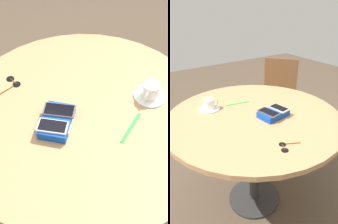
# 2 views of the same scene
# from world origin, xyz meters

# --- Properties ---
(ground_plane) EXTENTS (8.00, 8.00, 0.00)m
(ground_plane) POSITION_xyz_m (0.00, 0.00, 0.00)
(ground_plane) COLOR brown
(round_table) EXTENTS (1.14, 1.14, 0.77)m
(round_table) POSITION_xyz_m (0.00, 0.00, 0.67)
(round_table) COLOR #2D2D2D
(round_table) RESTS_ON ground_plane
(phone_box) EXTENTS (0.20, 0.14, 0.04)m
(phone_box) POSITION_xyz_m (-0.09, 0.09, 0.79)
(phone_box) COLOR #0F42AD
(phone_box) RESTS_ON round_table
(phone_white) EXTENTS (0.09, 0.13, 0.01)m
(phone_white) POSITION_xyz_m (-0.14, 0.09, 0.81)
(phone_white) COLOR silver
(phone_white) RESTS_ON phone_box
(phone_gray) EXTENTS (0.10, 0.15, 0.01)m
(phone_gray) POSITION_xyz_m (-0.05, 0.10, 0.81)
(phone_gray) COLOR #515156
(phone_gray) RESTS_ON phone_box
(saucer) EXTENTS (0.15, 0.15, 0.01)m
(saucer) POSITION_xyz_m (0.21, -0.24, 0.77)
(saucer) COLOR white
(saucer) RESTS_ON round_table
(coffee_cup) EXTENTS (0.11, 0.08, 0.07)m
(coffee_cup) POSITION_xyz_m (0.20, -0.24, 0.81)
(coffee_cup) COLOR white
(coffee_cup) RESTS_ON saucer
(lanyard_strap) EXTENTS (0.18, 0.05, 0.00)m
(lanyard_strap) POSITION_xyz_m (-0.00, -0.21, 0.77)
(lanyard_strap) COLOR green
(lanyard_strap) RESTS_ON round_table
(sunglasses) EXTENTS (0.13, 0.08, 0.01)m
(sunglasses) POSITION_xyz_m (0.07, 0.38, 0.77)
(sunglasses) COLOR black
(sunglasses) RESTS_ON round_table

